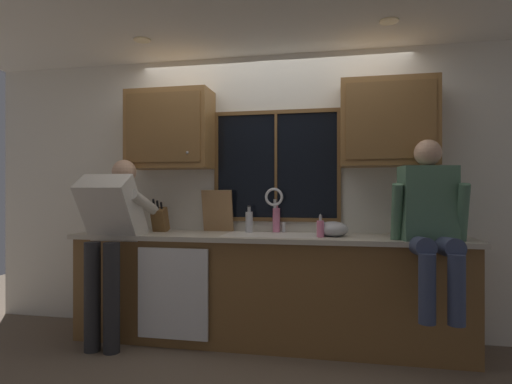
{
  "coord_description": "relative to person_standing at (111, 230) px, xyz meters",
  "views": [
    {
      "loc": [
        0.62,
        -3.82,
        1.28
      ],
      "look_at": [
        -0.08,
        -0.3,
        1.28
      ],
      "focal_mm": 29.43,
      "sensor_mm": 36.0,
      "label": 1
    }
  ],
  "objects": [
    {
      "name": "person_sitting_on_counter",
      "position": [
        2.53,
        0.05,
        0.14
      ],
      "size": [
        0.54,
        0.63,
        1.26
      ],
      "color": "#384260",
      "rests_on": "countertop"
    },
    {
      "name": "knife_block",
      "position": [
        0.25,
        0.41,
        0.06
      ],
      "size": [
        0.12,
        0.18,
        0.32
      ],
      "color": "brown",
      "rests_on": "countertop"
    },
    {
      "name": "person_standing",
      "position": [
        0.0,
        0.0,
        0.0
      ],
      "size": [
        0.53,
        0.68,
        1.57
      ],
      "color": "#262628",
      "rests_on": "floor"
    },
    {
      "name": "faucet",
      "position": [
        1.31,
        0.5,
        0.21
      ],
      "size": [
        0.18,
        0.09,
        0.4
      ],
      "color": "silver",
      "rests_on": "countertop"
    },
    {
      "name": "dishwasher_front",
      "position": [
        0.54,
        0.01,
        -0.51
      ],
      "size": [
        0.6,
        0.02,
        0.74
      ],
      "primitive_type": "cube",
      "color": "white"
    },
    {
      "name": "back_wall",
      "position": [
        1.25,
        0.68,
        0.31
      ],
      "size": [
        5.67,
        0.12,
        2.55
      ],
      "primitive_type": "cube",
      "color": "silver",
      "rests_on": "floor"
    },
    {
      "name": "soap_dispenser",
      "position": [
        1.72,
        0.21,
        0.03
      ],
      "size": [
        0.06,
        0.07,
        0.19
      ],
      "color": "pink",
      "rests_on": "countertop"
    },
    {
      "name": "window_frame_top",
      "position": [
        1.3,
        0.6,
        1.05
      ],
      "size": [
        1.17,
        0.02,
        0.04
      ],
      "primitive_type": "cube",
      "color": "brown"
    },
    {
      "name": "countertop",
      "position": [
        1.25,
        0.31,
        -0.06
      ],
      "size": [
        3.33,
        0.62,
        0.04
      ],
      "primitive_type": "cube",
      "color": "beige",
      "rests_on": "lower_cabinet_run"
    },
    {
      "name": "lower_cabinet_run",
      "position": [
        1.25,
        0.33,
        -0.52
      ],
      "size": [
        3.27,
        0.58,
        0.88
      ],
      "primitive_type": "cube",
      "color": "brown",
      "rests_on": "floor"
    },
    {
      "name": "upper_cabinet_right",
      "position": [
        2.27,
        0.45,
        0.9
      ],
      "size": [
        0.78,
        0.36,
        0.72
      ],
      "color": "olive"
    },
    {
      "name": "window_frame_right",
      "position": [
        1.87,
        0.6,
        0.56
      ],
      "size": [
        0.03,
        0.02,
        0.95
      ],
      "primitive_type": "cube",
      "color": "brown"
    },
    {
      "name": "window_frame_left",
      "position": [
        0.73,
        0.6,
        0.56
      ],
      "size": [
        0.03,
        0.02,
        0.95
      ],
      "primitive_type": "cube",
      "color": "brown"
    },
    {
      "name": "window_frame_bottom",
      "position": [
        1.3,
        0.6,
        0.07
      ],
      "size": [
        1.17,
        0.02,
        0.04
      ],
      "primitive_type": "cube",
      "color": "brown"
    },
    {
      "name": "window_mullion_center",
      "position": [
        1.3,
        0.6,
        0.56
      ],
      "size": [
        0.02,
        0.02,
        0.95
      ],
      "primitive_type": "cube",
      "color": "brown"
    },
    {
      "name": "cutting_board",
      "position": [
        0.77,
        0.53,
        0.15
      ],
      "size": [
        0.29,
        0.1,
        0.38
      ],
      "primitive_type": "cube",
      "rotation": [
        0.21,
        0.0,
        0.0
      ],
      "color": "#997047",
      "rests_on": "countertop"
    },
    {
      "name": "ceiling_downlight_left",
      "position": [
        0.27,
        0.02,
        1.58
      ],
      "size": [
        0.14,
        0.14,
        0.01
      ],
      "primitive_type": "cylinder",
      "color": "#FFEAB2"
    },
    {
      "name": "upper_cabinet_left",
      "position": [
        0.33,
        0.45,
        0.9
      ],
      "size": [
        0.78,
        0.36,
        0.72
      ],
      "color": "olive"
    },
    {
      "name": "bottle_green_glass",
      "position": [
        1.31,
        0.56,
        0.07
      ],
      "size": [
        0.07,
        0.07,
        0.29
      ],
      "color": "pink",
      "rests_on": "countertop"
    },
    {
      "name": "sink",
      "position": [
        1.3,
        0.32,
        -0.14
      ],
      "size": [
        0.8,
        0.46,
        0.21
      ],
      "color": "white",
      "rests_on": "lower_cabinet_run"
    },
    {
      "name": "window_glass",
      "position": [
        1.3,
        0.61,
        0.56
      ],
      "size": [
        1.1,
        0.02,
        0.95
      ],
      "primitive_type": "cube",
      "color": "black"
    },
    {
      "name": "ceiling_downlight_right",
      "position": [
        2.23,
        0.02,
        1.58
      ],
      "size": [
        0.14,
        0.14,
        0.01
      ],
      "primitive_type": "cylinder",
      "color": "#FFEAB2"
    },
    {
      "name": "bottle_tall_clear",
      "position": [
        1.07,
        0.49,
        0.06
      ],
      "size": [
        0.07,
        0.07,
        0.24
      ],
      "color": "#B7B7BC",
      "rests_on": "countertop"
    },
    {
      "name": "mixing_bowl",
      "position": [
        1.82,
        0.31,
        0.01
      ],
      "size": [
        0.26,
        0.26,
        0.13
      ],
      "primitive_type": "ellipsoid",
      "color": "#B7B7BC",
      "rests_on": "countertop"
    }
  ]
}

